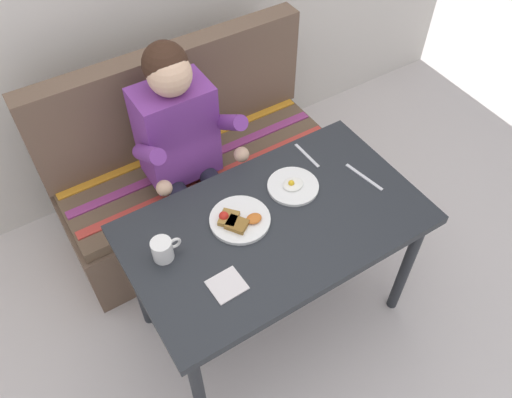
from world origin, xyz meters
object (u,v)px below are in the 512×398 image
table (275,234)px  fork (307,155)px  couch (195,173)px  coffee_mug (163,249)px  plate_breakfast (239,220)px  knife (364,177)px  plate_eggs (293,186)px  person (184,144)px  napkin (227,285)px

table → fork: bearing=36.4°
couch → coffee_mug: (-0.45, -0.68, 0.45)m
plate_breakfast → knife: 0.58m
plate_breakfast → plate_eggs: (0.29, 0.04, -0.00)m
table → plate_eggs: (0.16, 0.11, 0.09)m
plate_eggs → coffee_mug: size_ratio=1.84×
person → fork: person is taller
plate_breakfast → plate_eggs: size_ratio=1.12×
person → plate_breakfast: (-0.02, -0.51, 0.00)m
knife → plate_breakfast: bearing=162.7°
person → couch: bearing=58.0°
couch → knife: bearing=-59.4°
person → coffee_mug: size_ratio=10.27×
fork → couch: bearing=120.4°
couch → knife: couch is taller
plate_eggs → fork: (0.16, 0.12, -0.01)m
plate_breakfast → fork: (0.45, 0.16, -0.01)m
couch → napkin: couch is taller
coffee_mug → couch: bearing=56.6°
coffee_mug → napkin: size_ratio=0.96×
couch → person: person is taller
napkin → table: bearing=25.7°
table → plate_breakfast: plate_breakfast is taller
person → knife: (0.56, -0.59, -0.01)m
knife → napkin: bearing=-178.5°
plate_eggs → fork: bearing=37.3°
person → knife: bearing=-46.5°
table → napkin: (-0.31, -0.15, 0.09)m
person → plate_eggs: size_ratio=5.58×
plate_breakfast → couch: bearing=79.6°
table → fork: (0.32, 0.24, 0.08)m
coffee_mug → napkin: coffee_mug is taller
person → coffee_mug: 0.61m
napkin → fork: (0.64, 0.39, -0.00)m
table → knife: knife is taller
table → plate_eggs: bearing=35.4°
couch → person: 0.46m
fork → plate_eggs: bearing=-143.8°
plate_breakfast → knife: size_ratio=1.22×
napkin → knife: 0.78m
plate_eggs → coffee_mug: (-0.61, -0.03, 0.04)m
couch → knife: size_ratio=7.20×
napkin → plate_breakfast: bearing=50.8°
table → plate_eggs: plate_eggs is taller
knife → coffee_mug: bearing=165.0°
plate_eggs → coffee_mug: bearing=-177.1°
napkin → knife: napkin is taller
person → coffee_mug: (-0.34, -0.51, 0.04)m
person → plate_eggs: person is taller
plate_breakfast → fork: 0.48m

